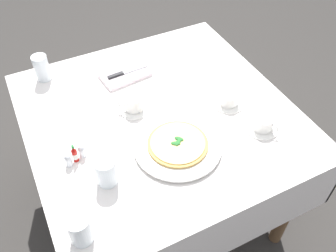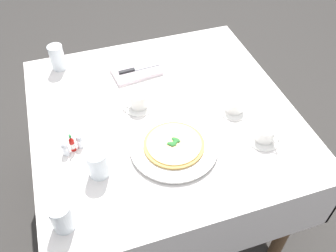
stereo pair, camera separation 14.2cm
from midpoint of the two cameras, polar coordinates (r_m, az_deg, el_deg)
ground_plane at (r=2.07m, az=-3.04°, el=-12.39°), size 8.00×8.00×0.00m
dining_table at (r=1.60m, az=-3.85°, el=-1.39°), size 1.08×1.08×0.72m
pizza_plate at (r=1.36m, az=-1.45°, el=-3.33°), size 0.33×0.33×0.02m
pizza at (r=1.35m, az=-1.46°, el=-2.95°), size 0.23×0.23×0.02m
coffee_cup_back_corner at (r=1.51m, az=-8.14°, el=3.33°), size 0.13×0.13×0.07m
coffee_cup_near_right at (r=1.53m, az=7.06°, el=4.07°), size 0.13×0.13×0.06m
coffee_cup_far_right at (r=1.45m, az=12.16°, el=0.14°), size 0.13×0.13×0.06m
water_glass_far_left at (r=1.27m, az=-12.94°, el=-7.32°), size 0.08×0.08×0.11m
water_glass_center_back at (r=1.76m, az=-21.55°, el=8.26°), size 0.07×0.07×0.12m
water_glass_left_edge at (r=1.18m, az=-17.23°, el=-15.79°), size 0.07×0.07×0.11m
napkin_folded at (r=1.70m, az=-9.19°, el=7.95°), size 0.23×0.15×0.02m
dinner_knife at (r=1.69m, az=-9.15°, el=8.35°), size 0.20×0.03×0.01m
hot_sauce_bottle at (r=1.37m, az=-17.47°, el=-4.49°), size 0.02×0.02×0.08m
salt_shaker at (r=1.38m, az=-16.39°, el=-4.06°), size 0.03×0.03×0.06m
pepper_shaker at (r=1.37m, az=-18.40°, el=-5.41°), size 0.03×0.03×0.06m
menu_card at (r=1.81m, az=-2.34°, el=12.02°), size 0.04×0.08×0.06m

